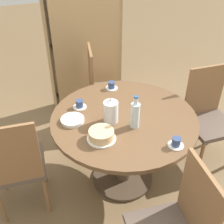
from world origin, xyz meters
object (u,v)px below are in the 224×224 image
at_px(coffee_pot, 111,111).
at_px(cup_b, 176,143).
at_px(water_bottle, 135,114).
at_px(cup_a, 112,86).
at_px(cup_c, 80,105).
at_px(bookshelf, 84,37).
at_px(chair_a, 17,165).
at_px(cake_main, 101,135).
at_px(chair_c, 208,115).
at_px(chair_d, 103,87).

distance_m(coffee_pot, cup_b, 0.56).
distance_m(water_bottle, cup_a, 0.62).
height_order(cup_b, cup_c, same).
relative_size(bookshelf, cup_a, 16.18).
bearing_deg(cup_c, chair_a, -156.77).
height_order(water_bottle, cup_a, water_bottle).
relative_size(cake_main, cup_c, 1.87).
distance_m(chair_c, chair_d, 1.17).
xyz_separation_m(chair_a, water_bottle, (0.93, -0.15, 0.35)).
distance_m(cake_main, cup_b, 0.55).
relative_size(water_bottle, cake_main, 1.27).
xyz_separation_m(chair_c, water_bottle, (-0.88, -0.17, 0.35)).
relative_size(chair_c, water_bottle, 3.50).
relative_size(chair_d, bookshelf, 0.52).
height_order(chair_a, cup_c, chair_a).
bearing_deg(water_bottle, coffee_pot, 139.49).
distance_m(chair_c, cup_c, 1.26).
bearing_deg(chair_a, water_bottle, 175.61).
xyz_separation_m(bookshelf, cup_a, (-0.01, -0.92, -0.16)).
bearing_deg(cake_main, cup_c, 94.58).
bearing_deg(chair_d, chair_a, 143.15).
distance_m(chair_a, cup_c, 0.70).
bearing_deg(water_bottle, chair_d, 84.58).
height_order(chair_d, cup_c, chair_d).
bearing_deg(chair_c, cup_a, 155.02).
relative_size(cake_main, cup_a, 1.87).
xyz_separation_m(cup_a, cup_c, (-0.37, -0.20, 0.00)).
xyz_separation_m(water_bottle, cup_c, (-0.33, 0.41, -0.08)).
xyz_separation_m(bookshelf, water_bottle, (-0.05, -1.53, -0.08)).
xyz_separation_m(chair_a, chair_c, (1.81, 0.01, 0.00)).
distance_m(bookshelf, cup_c, 1.19).
relative_size(chair_c, cup_b, 8.34).
height_order(bookshelf, water_bottle, bookshelf).
distance_m(bookshelf, coffee_pot, 1.42).
height_order(chair_c, chair_d, same).
distance_m(coffee_pot, cup_c, 0.34).
distance_m(chair_c, cup_b, 0.89).
xyz_separation_m(chair_c, cake_main, (-1.17, -0.22, 0.27)).
bearing_deg(cup_b, chair_a, 157.13).
distance_m(cup_a, cup_b, 0.94).
bearing_deg(cup_c, bookshelf, 71.22).
bearing_deg(coffee_pot, bookshelf, 81.89).
xyz_separation_m(chair_c, cup_a, (-0.84, 0.45, 0.26)).
bearing_deg(cup_a, chair_d, 82.16).
xyz_separation_m(water_bottle, cup_a, (0.04, 0.61, -0.08)).
bearing_deg(chair_a, coffee_pot, -176.83).
xyz_separation_m(chair_a, cup_c, (0.60, 0.26, 0.26)).
bearing_deg(bookshelf, chair_c, 121.31).
distance_m(chair_a, cup_a, 1.11).
bearing_deg(cup_b, chair_d, 93.51).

